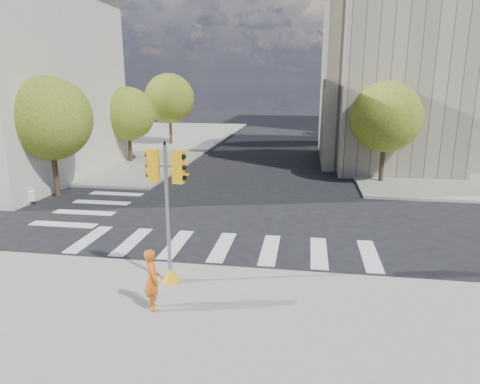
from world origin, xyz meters
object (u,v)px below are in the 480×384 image
lamp_near (384,105)px  photographer (152,279)px  lamp_far (361,98)px  traffic_signal (168,225)px

lamp_near → photographer: size_ratio=4.79×
lamp_near → lamp_far: bearing=90.0°
lamp_far → traffic_signal: lamp_far is taller
lamp_near → lamp_far: (0.00, 14.00, 0.00)m
traffic_signal → photographer: (0.05, -1.61, -0.96)m
lamp_near → traffic_signal: (-9.03, -19.38, -2.63)m
photographer → lamp_far: bearing=-49.6°
lamp_far → photographer: lamp_far is taller
lamp_far → photographer: bearing=-104.4°
lamp_far → photographer: size_ratio=4.79×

